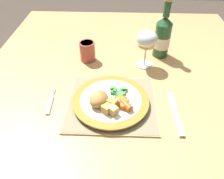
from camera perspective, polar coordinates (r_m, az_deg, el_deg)
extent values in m
plane|color=#4C4238|center=(1.51, 1.97, -16.74)|extent=(6.00, 6.00, 0.00)
cube|color=tan|center=(0.98, 2.93, 6.45)|extent=(1.17, 1.10, 0.04)
cube|color=tan|center=(1.67, -16.03, 5.82)|extent=(0.06, 0.06, 0.70)
cube|color=tan|center=(1.68, 20.89, 4.82)|extent=(0.06, 0.06, 0.70)
cube|color=#CCB789|center=(0.76, -0.09, -3.60)|extent=(0.30, 0.28, 0.01)
cube|color=gray|center=(0.76, -0.09, -3.41)|extent=(0.30, 0.27, 0.00)
cylinder|color=white|center=(0.75, -0.32, -3.21)|extent=(0.21, 0.21, 0.01)
cylinder|color=olive|center=(0.74, -0.32, -2.71)|extent=(0.26, 0.26, 0.01)
cylinder|color=white|center=(0.74, -0.32, -2.52)|extent=(0.21, 0.21, 0.00)
ellipsoid|color=#A87033|center=(0.71, -3.15, -2.41)|extent=(0.06, 0.07, 0.04)
ellipsoid|color=tan|center=(0.71, -3.75, -2.61)|extent=(0.07, 0.08, 0.04)
cube|color=#338438|center=(0.75, 2.45, -1.13)|extent=(0.02, 0.02, 0.01)
cube|color=#4CA84C|center=(0.74, 1.85, -1.81)|extent=(0.03, 0.03, 0.01)
cube|color=#338438|center=(0.75, 0.43, -0.81)|extent=(0.02, 0.01, 0.01)
cube|color=#4CA84C|center=(0.74, 2.28, -1.34)|extent=(0.03, 0.03, 0.01)
cube|color=green|center=(0.76, 3.17, -0.57)|extent=(0.01, 0.03, 0.01)
cube|color=#338438|center=(0.75, 1.93, -0.86)|extent=(0.02, 0.01, 0.01)
cube|color=#4CA84C|center=(0.76, 3.41, 0.14)|extent=(0.03, 0.02, 0.01)
cube|color=#4CA84C|center=(0.76, 0.31, 0.40)|extent=(0.02, 0.01, 0.01)
cube|color=green|center=(0.75, 2.32, -1.44)|extent=(0.03, 0.02, 0.01)
cube|color=#4CA84C|center=(0.76, 0.83, -0.58)|extent=(0.02, 0.02, 0.01)
cube|color=#338438|center=(0.76, 0.86, -0.15)|extent=(0.02, 0.02, 0.01)
cube|color=#4CA84C|center=(0.75, 1.89, -1.02)|extent=(0.03, 0.03, 0.01)
cube|color=#4CA84C|center=(0.77, 2.91, -0.25)|extent=(0.03, 0.03, 0.01)
cylinder|color=orange|center=(0.71, 2.15, -3.46)|extent=(0.04, 0.05, 0.02)
cylinder|color=orange|center=(0.73, 2.58, -2.09)|extent=(0.04, 0.03, 0.02)
cylinder|color=orange|center=(0.70, 3.74, -4.11)|extent=(0.04, 0.05, 0.02)
cylinder|color=orange|center=(0.72, 2.69, -3.02)|extent=(0.04, 0.03, 0.02)
cylinder|color=orange|center=(0.71, 3.02, -3.94)|extent=(0.02, 0.03, 0.02)
cube|color=silver|center=(0.78, -15.97, -3.88)|extent=(0.02, 0.09, 0.01)
cube|color=silver|center=(0.82, -15.29, -1.24)|extent=(0.01, 0.02, 0.01)
cube|color=silver|center=(0.83, -14.65, -0.31)|extent=(0.00, 0.02, 0.00)
cube|color=silver|center=(0.83, -14.92, -0.31)|extent=(0.00, 0.02, 0.00)
cube|color=silver|center=(0.83, -15.19, -0.32)|extent=(0.00, 0.02, 0.00)
cube|color=silver|center=(0.84, -15.45, -0.32)|extent=(0.00, 0.02, 0.00)
cube|color=silver|center=(0.78, 15.75, -3.96)|extent=(0.02, 0.13, 0.00)
cube|color=#B2B2B7|center=(0.72, 17.31, -9.45)|extent=(0.02, 0.07, 0.01)
cylinder|color=silver|center=(0.95, 8.37, 6.48)|extent=(0.07, 0.07, 0.00)
cylinder|color=silver|center=(0.93, 8.65, 8.82)|extent=(0.01, 0.01, 0.09)
ellipsoid|color=silver|center=(0.89, 9.15, 13.00)|extent=(0.08, 0.08, 0.06)
cylinder|color=#EACC66|center=(0.90, 9.03, 12.01)|extent=(0.07, 0.07, 0.03)
cylinder|color=#23562D|center=(1.00, 12.92, 12.47)|extent=(0.07, 0.07, 0.15)
cone|color=#23562D|center=(0.96, 13.75, 17.18)|extent=(0.07, 0.07, 0.03)
cylinder|color=#23562D|center=(0.94, 14.22, 19.75)|extent=(0.03, 0.03, 0.06)
cylinder|color=white|center=(1.00, 12.86, 12.09)|extent=(0.07, 0.07, 0.05)
cube|color=gold|center=(0.71, 1.07, -3.53)|extent=(0.03, 0.03, 0.02)
cube|color=gold|center=(0.70, 0.08, -3.61)|extent=(0.04, 0.04, 0.03)
cube|color=#E5BC66|center=(0.68, 0.26, -5.45)|extent=(0.04, 0.04, 0.03)
cube|color=gold|center=(0.70, -2.11, -4.47)|extent=(0.03, 0.03, 0.02)
cube|color=gold|center=(0.69, -1.26, -5.09)|extent=(0.04, 0.04, 0.03)
cylinder|color=#B24C42|center=(0.96, -6.42, 9.89)|extent=(0.07, 0.07, 0.08)
cylinder|color=maroon|center=(0.94, -6.60, 11.89)|extent=(0.05, 0.05, 0.01)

